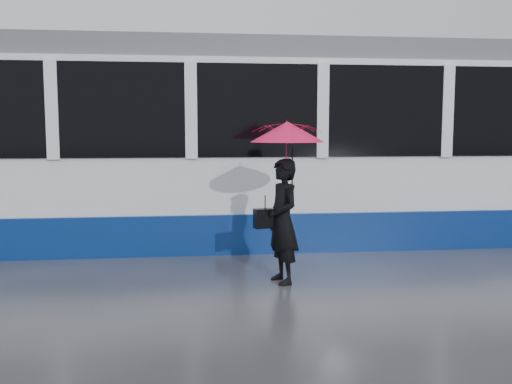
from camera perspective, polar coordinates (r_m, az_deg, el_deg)
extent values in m
plane|color=#2D2D33|center=(7.60, -1.98, -8.34)|extent=(90.00, 90.00, 0.00)
cube|color=#3F3D38|center=(9.33, -2.89, -5.54)|extent=(34.00, 0.07, 0.02)
cube|color=#3F3D38|center=(10.74, -3.41, -3.97)|extent=(34.00, 0.07, 0.02)
cube|color=white|center=(9.95, -15.19, 3.79)|extent=(24.00, 2.40, 2.95)
cube|color=navy|center=(10.07, -14.99, -3.13)|extent=(24.00, 2.56, 0.62)
cube|color=black|center=(9.94, -15.30, 7.68)|extent=(23.00, 2.48, 1.40)
cube|color=#57595E|center=(10.02, -15.47, 13.26)|extent=(23.60, 2.20, 0.35)
imported|color=black|center=(7.11, 2.70, -2.93)|extent=(0.51, 0.65, 1.56)
imported|color=#DA1252|center=(7.03, 3.13, 4.05)|extent=(1.05, 1.06, 0.78)
cone|color=#DA1252|center=(7.02, 3.15, 6.04)|extent=(1.13, 1.13, 0.25)
cylinder|color=black|center=(7.03, 3.15, 7.23)|extent=(0.01, 0.01, 0.06)
cylinder|color=black|center=(7.08, 3.64, 1.69)|extent=(0.02, 0.02, 0.68)
cube|color=black|center=(7.09, 0.91, -2.64)|extent=(0.30, 0.19, 0.24)
cylinder|color=black|center=(7.06, 0.92, -0.95)|extent=(0.01, 0.01, 0.18)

